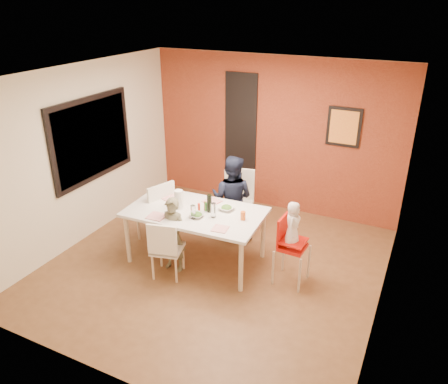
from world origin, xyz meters
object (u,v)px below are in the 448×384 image
at_px(child_near, 173,235).
at_px(paper_towel_roll, 179,199).
at_px(chair_far, 238,198).
at_px(chair_left, 158,209).
at_px(toddler, 293,224).
at_px(chair_near, 165,247).
at_px(child_far, 232,198).
at_px(dining_table, 195,215).
at_px(high_chair, 289,244).
at_px(wine_bottle, 209,203).

xyz_separation_m(child_near, paper_towel_roll, (-0.09, 0.32, 0.39)).
height_order(chair_far, chair_left, chair_far).
xyz_separation_m(toddler, paper_towel_roll, (-1.65, -0.11, 0.06)).
xyz_separation_m(chair_near, child_near, (-0.02, 0.24, 0.06)).
relative_size(chair_far, chair_left, 1.03).
xyz_separation_m(child_far, toddler, (1.20, -0.70, 0.18)).
bearing_deg(chair_far, dining_table, -111.27).
bearing_deg(chair_far, high_chair, -50.08).
height_order(chair_far, child_far, child_far).
bearing_deg(toddler, high_chair, 78.10).
height_order(wine_bottle, paper_towel_roll, paper_towel_roll).
bearing_deg(toddler, chair_left, 80.76).
relative_size(child_near, toddler, 1.75).
distance_m(chair_far, chair_left, 1.29).
relative_size(chair_near, child_far, 0.63).
xyz_separation_m(chair_far, wine_bottle, (0.01, -0.98, 0.34)).
height_order(toddler, wine_bottle, toddler).
bearing_deg(chair_left, child_near, 69.76).
distance_m(chair_near, child_far, 1.43).
bearing_deg(dining_table, chair_near, -103.90).
bearing_deg(chair_left, toddler, 108.00).
xyz_separation_m(chair_near, child_far, (0.35, 1.37, 0.21)).
xyz_separation_m(high_chair, toddler, (0.02, -0.00, 0.30)).
bearing_deg(wine_bottle, child_near, -131.14).
relative_size(child_far, paper_towel_roll, 5.08).
distance_m(chair_far, wine_bottle, 1.04).
relative_size(chair_far, high_chair, 1.11).
relative_size(child_near, child_far, 0.79).
bearing_deg(paper_towel_roll, chair_far, 68.05).
relative_size(chair_near, paper_towel_roll, 3.18).
distance_m(chair_far, paper_towel_roll, 1.21).
distance_m(child_far, paper_towel_roll, 0.97).
distance_m(child_far, wine_bottle, 0.77).
bearing_deg(paper_towel_roll, chair_near, -79.29).
distance_m(dining_table, chair_left, 0.81).
bearing_deg(child_near, high_chair, 16.20).
distance_m(wine_bottle, paper_towel_roll, 0.45).
height_order(chair_far, toddler, toddler).
distance_m(toddler, paper_towel_roll, 1.65).
relative_size(dining_table, wine_bottle, 7.56).
height_order(chair_near, child_near, child_near).
bearing_deg(toddler, wine_bottle, 84.43).
xyz_separation_m(chair_near, paper_towel_roll, (-0.10, 0.55, 0.45)).
bearing_deg(child_near, child_far, 72.61).
relative_size(wine_bottle, paper_towel_roll, 0.95).
xyz_separation_m(child_near, wine_bottle, (0.36, 0.41, 0.38)).
bearing_deg(chair_far, toddler, -49.58).
bearing_deg(dining_table, toddler, 3.64).
distance_m(dining_table, child_near, 0.42).
bearing_deg(chair_near, toddler, -170.66).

